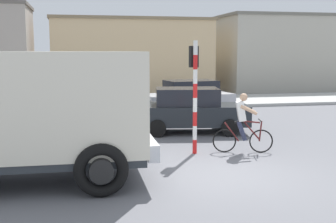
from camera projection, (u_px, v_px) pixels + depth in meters
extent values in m
plane|color=slate|center=(226.00, 174.00, 10.48)|extent=(120.00, 120.00, 0.00)
cube|color=#ADADA8|center=(139.00, 103.00, 24.32)|extent=(80.00, 5.00, 0.16)
cube|color=silver|center=(23.00, 103.00, 9.57)|extent=(5.25, 2.60, 2.20)
cube|color=#2D3338|center=(25.00, 156.00, 9.73)|extent=(5.14, 2.55, 0.16)
cube|color=silver|center=(146.00, 143.00, 10.21)|extent=(0.29, 2.38, 0.36)
cube|color=black|center=(139.00, 78.00, 9.98)|extent=(0.16, 2.13, 0.70)
torus|color=black|center=(97.00, 144.00, 11.28)|extent=(1.10, 0.26, 1.10)
cylinder|color=black|center=(97.00, 144.00, 11.28)|extent=(0.50, 0.31, 0.50)
torus|color=black|center=(101.00, 170.00, 8.79)|extent=(1.10, 0.26, 1.10)
cylinder|color=black|center=(101.00, 170.00, 8.79)|extent=(0.50, 0.31, 0.50)
torus|color=black|center=(261.00, 141.00, 12.67)|extent=(0.67, 0.21, 0.68)
torus|color=black|center=(224.00, 141.00, 12.72)|extent=(0.67, 0.21, 0.68)
cylinder|color=#591E1E|center=(249.00, 122.00, 12.61)|extent=(0.59, 0.19, 0.09)
cylinder|color=#591E1E|center=(251.00, 130.00, 12.64)|extent=(0.50, 0.17, 0.57)
cylinder|color=#591E1E|center=(232.00, 132.00, 12.67)|extent=(0.44, 0.15, 0.57)
cylinder|color=#591E1E|center=(260.00, 131.00, 12.63)|extent=(0.10, 0.07, 0.59)
cylinder|color=black|center=(260.00, 120.00, 12.59)|extent=(0.16, 0.49, 0.03)
cube|color=black|center=(239.00, 122.00, 12.63)|extent=(0.26, 0.18, 0.06)
cube|color=white|center=(241.00, 111.00, 12.58)|extent=(0.37, 0.38, 0.59)
sphere|color=tan|center=(244.00, 97.00, 12.52)|extent=(0.22, 0.22, 0.22)
cylinder|color=#2D334C|center=(241.00, 130.00, 12.75)|extent=(0.32, 0.19, 0.57)
cylinder|color=tan|center=(247.00, 109.00, 12.72)|extent=(0.50, 0.21, 0.29)
cylinder|color=#2D334C|center=(242.00, 131.00, 12.55)|extent=(0.32, 0.19, 0.57)
cylinder|color=tan|center=(249.00, 110.00, 12.40)|extent=(0.50, 0.21, 0.29)
cylinder|color=red|center=(195.00, 147.00, 12.62)|extent=(0.12, 0.12, 0.40)
cylinder|color=white|center=(195.00, 133.00, 12.56)|extent=(0.12, 0.12, 0.40)
cylinder|color=red|center=(195.00, 119.00, 12.51)|extent=(0.12, 0.12, 0.40)
cylinder|color=white|center=(195.00, 105.00, 12.45)|extent=(0.12, 0.12, 0.40)
cylinder|color=red|center=(195.00, 91.00, 12.40)|extent=(0.12, 0.12, 0.40)
cylinder|color=white|center=(195.00, 77.00, 12.34)|extent=(0.12, 0.12, 0.40)
cylinder|color=red|center=(195.00, 62.00, 12.29)|extent=(0.12, 0.12, 0.40)
cylinder|color=white|center=(196.00, 48.00, 12.23)|extent=(0.12, 0.12, 0.40)
cube|color=black|center=(194.00, 57.00, 12.44)|extent=(0.24, 0.20, 0.60)
sphere|color=orange|center=(193.00, 57.00, 12.56)|extent=(0.14, 0.14, 0.14)
cube|color=#1E2328|center=(100.00, 112.00, 16.59)|extent=(4.25, 2.44, 0.70)
cube|color=black|center=(103.00, 94.00, 16.56)|extent=(2.44, 1.84, 0.60)
cylinder|color=black|center=(71.00, 126.00, 15.38)|extent=(0.62, 0.29, 0.60)
cylinder|color=black|center=(63.00, 119.00, 16.93)|extent=(0.62, 0.29, 0.60)
cylinder|color=black|center=(138.00, 122.00, 16.34)|extent=(0.62, 0.29, 0.60)
cylinder|color=black|center=(124.00, 116.00, 17.89)|extent=(0.62, 0.29, 0.60)
cube|color=#B7B7BC|center=(188.00, 101.00, 19.88)|extent=(4.22, 2.31, 0.70)
cube|color=black|center=(191.00, 87.00, 19.84)|extent=(2.40, 1.77, 0.60)
cylinder|color=black|center=(169.00, 113.00, 18.70)|extent=(0.62, 0.27, 0.60)
cylinder|color=black|center=(156.00, 108.00, 20.27)|extent=(0.62, 0.27, 0.60)
cylinder|color=black|center=(221.00, 110.00, 19.58)|extent=(0.62, 0.27, 0.60)
cylinder|color=black|center=(204.00, 106.00, 21.15)|extent=(0.62, 0.27, 0.60)
cube|color=#1E2328|center=(191.00, 114.00, 15.82)|extent=(4.22, 2.32, 0.70)
cube|color=black|center=(187.00, 96.00, 15.72)|extent=(2.40, 1.78, 0.60)
cylinder|color=black|center=(221.00, 120.00, 16.76)|extent=(0.62, 0.27, 0.60)
cylinder|color=black|center=(230.00, 128.00, 15.08)|extent=(0.62, 0.27, 0.60)
cylinder|color=black|center=(156.00, 121.00, 16.65)|extent=(0.62, 0.27, 0.60)
cylinder|color=black|center=(157.00, 129.00, 14.96)|extent=(0.62, 0.27, 0.60)
cube|color=#D1B284|center=(129.00, 57.00, 31.80)|extent=(10.68, 7.23, 4.91)
cube|color=#7D6B4F|center=(129.00, 21.00, 31.45)|extent=(10.89, 7.38, 0.20)
cube|color=#B2AD9E|center=(291.00, 54.00, 34.61)|extent=(11.98, 7.96, 5.32)
cube|color=slate|center=(293.00, 18.00, 34.24)|extent=(12.22, 8.12, 0.20)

